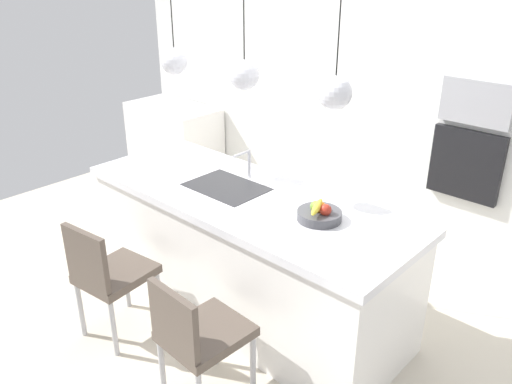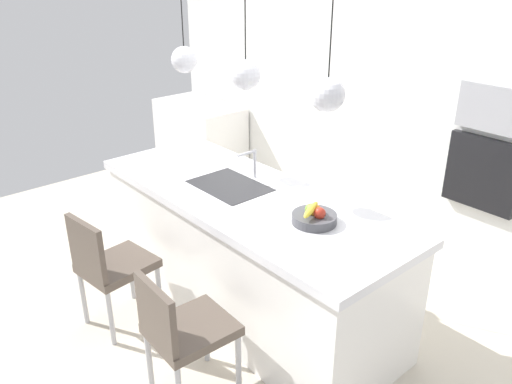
% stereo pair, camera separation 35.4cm
% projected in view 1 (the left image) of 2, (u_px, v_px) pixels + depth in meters
% --- Properties ---
extents(floor, '(6.60, 6.60, 0.00)m').
position_uv_depth(floor, '(246.00, 305.00, 4.02)').
color(floor, beige).
rests_on(floor, ground).
extents(back_wall, '(6.00, 0.10, 2.60)m').
position_uv_depth(back_wall, '(375.00, 100.00, 4.59)').
color(back_wall, white).
rests_on(back_wall, ground).
extents(kitchen_island, '(2.50, 0.93, 0.94)m').
position_uv_depth(kitchen_island, '(246.00, 252.00, 3.82)').
color(kitchen_island, white).
rests_on(kitchen_island, ground).
extents(sink_basin, '(0.56, 0.40, 0.02)m').
position_uv_depth(sink_basin, '(226.00, 187.00, 3.75)').
color(sink_basin, '#2D2D30').
rests_on(sink_basin, kitchen_island).
extents(faucet, '(0.02, 0.17, 0.22)m').
position_uv_depth(faucet, '(247.00, 160.00, 3.83)').
color(faucet, silver).
rests_on(faucet, kitchen_island).
extents(fruit_bowl, '(0.28, 0.28, 0.15)m').
position_uv_depth(fruit_bowl, '(319.00, 213.00, 3.26)').
color(fruit_bowl, '#4C4C51').
rests_on(fruit_bowl, kitchen_island).
extents(side_counter, '(1.10, 0.60, 0.88)m').
position_uv_depth(side_counter, '(175.00, 142.00, 6.18)').
color(side_counter, white).
rests_on(side_counter, ground).
extents(microwave, '(0.54, 0.08, 0.34)m').
position_uv_depth(microwave, '(477.00, 102.00, 3.92)').
color(microwave, '#9E9EA3').
rests_on(microwave, back_wall).
extents(oven, '(0.56, 0.08, 0.56)m').
position_uv_depth(oven, '(466.00, 164.00, 4.12)').
color(oven, black).
rests_on(oven, back_wall).
extents(chair_near, '(0.46, 0.52, 0.89)m').
position_uv_depth(chair_near, '(108.00, 273.00, 3.51)').
color(chair_near, brown).
rests_on(chair_near, ground).
extents(chair_middle, '(0.43, 0.49, 0.86)m').
position_uv_depth(chair_middle, '(198.00, 334.00, 2.96)').
color(chair_middle, brown).
rests_on(chair_middle, ground).
extents(pendant_light_left, '(0.19, 0.19, 0.79)m').
position_uv_depth(pendant_light_left, '(175.00, 61.00, 3.71)').
color(pendant_light_left, silver).
extents(pendant_light_center, '(0.19, 0.19, 0.79)m').
position_uv_depth(pendant_light_center, '(244.00, 75.00, 3.29)').
color(pendant_light_center, silver).
extents(pendant_light_right, '(0.19, 0.19, 0.79)m').
position_uv_depth(pendant_light_right, '(335.00, 92.00, 2.86)').
color(pendant_light_right, silver).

